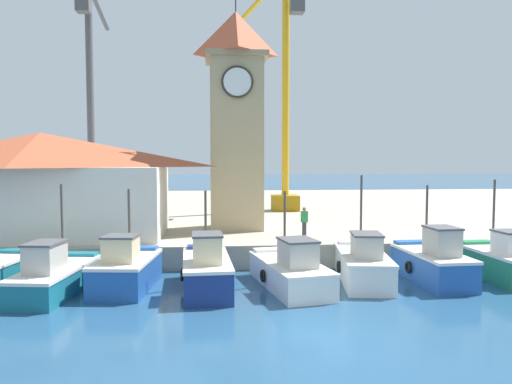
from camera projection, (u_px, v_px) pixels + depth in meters
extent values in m
plane|color=navy|center=(318.00, 338.00, 14.37)|extent=(300.00, 300.00, 0.00)
cube|color=#A89E89|center=(246.00, 212.00, 43.07)|extent=(120.00, 40.00, 1.14)
cube|color=#196B7F|center=(15.00, 252.00, 21.26)|extent=(1.65, 0.86, 0.24)
cube|color=#196B7F|center=(57.00, 281.00, 19.14)|extent=(2.46, 5.21, 0.91)
cube|color=#196B7F|center=(80.00, 255.00, 21.35)|extent=(1.57, 0.81, 0.24)
cube|color=silver|center=(56.00, 268.00, 19.11)|extent=(2.53, 5.28, 0.12)
cube|color=#B2ADA3|center=(45.00, 258.00, 18.20)|extent=(1.26, 1.64, 1.04)
cube|color=#4C4C51|center=(45.00, 243.00, 18.16)|extent=(1.35, 1.73, 0.08)
cylinder|color=#4C4742|center=(62.00, 224.00, 19.62)|extent=(0.10, 0.10, 3.14)
torus|color=black|center=(35.00, 280.00, 19.44)|extent=(0.19, 0.53, 0.52)
cube|color=#2356A8|center=(127.00, 275.00, 19.78)|extent=(2.41, 4.24, 1.14)
cube|color=#2356A8|center=(138.00, 249.00, 21.50)|extent=(1.72, 0.79, 0.24)
cube|color=silver|center=(126.00, 259.00, 19.73)|extent=(2.47, 4.31, 0.12)
cube|color=beige|center=(121.00, 249.00, 18.99)|extent=(1.31, 1.34, 0.93)
cube|color=#4C4C51|center=(121.00, 236.00, 18.96)|extent=(1.39, 1.43, 0.08)
cylinder|color=#4C4742|center=(129.00, 222.00, 20.14)|extent=(0.10, 0.10, 2.70)
torus|color=black|center=(102.00, 273.00, 20.00)|extent=(0.18, 0.53, 0.52)
cube|color=navy|center=(207.00, 275.00, 19.58)|extent=(1.96, 4.93, 1.17)
cube|color=navy|center=(205.00, 248.00, 21.68)|extent=(1.51, 0.66, 0.24)
cube|color=silver|center=(206.00, 260.00, 19.54)|extent=(2.02, 4.99, 0.12)
cube|color=beige|center=(207.00, 249.00, 18.66)|extent=(1.11, 1.50, 1.02)
cube|color=#4C4C51|center=(207.00, 234.00, 18.62)|extent=(1.19, 1.59, 0.08)
cylinder|color=#4C4742|center=(206.00, 223.00, 20.04)|extent=(0.10, 0.10, 2.62)
torus|color=black|center=(182.00, 275.00, 19.69)|extent=(0.14, 0.52, 0.52)
cube|color=silver|center=(290.00, 276.00, 20.01)|extent=(2.84, 5.46, 0.94)
cube|color=silver|center=(272.00, 251.00, 22.23)|extent=(1.73, 0.89, 0.24)
cube|color=silver|center=(290.00, 263.00, 19.98)|extent=(2.91, 5.53, 0.12)
cube|color=#B2ADA3|center=(298.00, 254.00, 19.07)|extent=(1.43, 1.74, 0.97)
cube|color=#4C4C51|center=(298.00, 240.00, 19.03)|extent=(1.52, 1.84, 0.08)
cylinder|color=#4C4742|center=(285.00, 225.00, 20.51)|extent=(0.10, 0.10, 2.79)
torus|color=black|center=(263.00, 276.00, 19.98)|extent=(0.21, 0.53, 0.52)
cube|color=silver|center=(363.00, 268.00, 21.00)|extent=(2.56, 5.34, 1.10)
cube|color=silver|center=(355.00, 243.00, 23.25)|extent=(1.61, 0.82, 0.24)
cube|color=silver|center=(363.00, 254.00, 20.96)|extent=(2.63, 5.41, 0.12)
cube|color=#B2ADA3|center=(366.00, 246.00, 20.03)|extent=(1.30, 1.68, 0.90)
cube|color=#4C4C51|center=(367.00, 234.00, 20.00)|extent=(1.39, 1.77, 0.08)
cylinder|color=#4C4742|center=(361.00, 213.00, 21.48)|extent=(0.10, 0.10, 3.25)
torus|color=black|center=(338.00, 267.00, 21.31)|extent=(0.20, 0.53, 0.52)
cube|color=#2356A8|center=(432.00, 268.00, 20.96)|extent=(1.92, 4.58, 1.16)
cube|color=#2356A8|center=(411.00, 243.00, 22.89)|extent=(1.49, 0.66, 0.24)
cube|color=silver|center=(432.00, 253.00, 20.91)|extent=(1.98, 4.64, 0.12)
cube|color=#B2ADA3|center=(442.00, 242.00, 20.09)|extent=(1.09, 1.40, 1.08)
cube|color=#4C4C51|center=(442.00, 228.00, 20.05)|extent=(1.18, 1.48, 0.08)
cylinder|color=#4C4742|center=(427.00, 217.00, 21.37)|extent=(0.10, 0.10, 2.76)
torus|color=black|center=(408.00, 267.00, 21.05)|extent=(0.14, 0.52, 0.52)
cube|color=#237A4C|center=(499.00, 266.00, 21.40)|extent=(1.88, 4.11, 1.13)
cube|color=#237A4C|center=(476.00, 243.00, 23.11)|extent=(1.49, 0.66, 0.24)
cube|color=silver|center=(500.00, 252.00, 21.36)|extent=(1.95, 4.17, 0.12)
cube|color=silver|center=(511.00, 243.00, 20.63)|extent=(1.08, 1.25, 0.88)
cube|color=#4C4C51|center=(511.00, 232.00, 20.60)|extent=(1.17, 1.34, 0.08)
cylinder|color=#4C4742|center=(494.00, 214.00, 21.76)|extent=(0.10, 0.10, 3.03)
torus|color=black|center=(476.00, 266.00, 21.48)|extent=(0.14, 0.52, 0.52)
cube|color=tan|center=(236.00, 146.00, 28.51)|extent=(2.93, 2.93, 9.55)
cube|color=#9C865F|center=(236.00, 58.00, 28.18)|extent=(3.43, 3.43, 0.30)
pyramid|color=#B25133|center=(236.00, 33.00, 28.08)|extent=(3.43, 3.43, 2.45)
cylinder|color=white|center=(237.00, 82.00, 26.77)|extent=(1.61, 0.12, 1.61)
torus|color=#332D23|center=(237.00, 82.00, 26.73)|extent=(1.73, 0.12, 1.73)
cube|color=silver|center=(42.00, 202.00, 25.86)|extent=(12.43, 6.27, 3.61)
pyramid|color=#B25133|center=(41.00, 150.00, 25.67)|extent=(12.83, 6.67, 1.76)
cube|color=#353539|center=(93.00, 202.00, 39.06)|extent=(2.00, 2.00, 1.20)
cylinder|color=#4C4C51|center=(90.00, 87.00, 38.46)|extent=(0.56, 0.56, 16.75)
cylinder|color=#4C4C51|center=(98.00, 8.00, 40.91)|extent=(0.62, 5.96, 2.22)
cube|color=#4C4C4C|center=(83.00, 5.00, 36.75)|extent=(1.00, 1.00, 1.00)
cube|color=#976E11|center=(285.00, 203.00, 38.66)|extent=(2.00, 2.00, 1.20)
cylinder|color=gold|center=(286.00, 87.00, 38.06)|extent=(0.56, 0.56, 16.65)
cylinder|color=gold|center=(257.00, 3.00, 40.64)|extent=(4.16, 6.80, 3.10)
cube|color=#4C4C4C|center=(297.00, 6.00, 36.61)|extent=(1.00, 1.00, 1.00)
cylinder|color=#33333D|center=(130.00, 232.00, 24.41)|extent=(0.22, 0.22, 0.85)
cube|color=red|center=(130.00, 218.00, 24.36)|extent=(0.34, 0.22, 0.56)
sphere|color=#9E7051|center=(130.00, 210.00, 24.34)|extent=(0.20, 0.20, 0.20)
cylinder|color=#33333D|center=(304.00, 231.00, 25.00)|extent=(0.22, 0.22, 0.85)
cube|color=#338C4C|center=(304.00, 217.00, 24.96)|extent=(0.34, 0.22, 0.56)
sphere|color=#9E7051|center=(304.00, 209.00, 24.93)|extent=(0.20, 0.20, 0.20)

